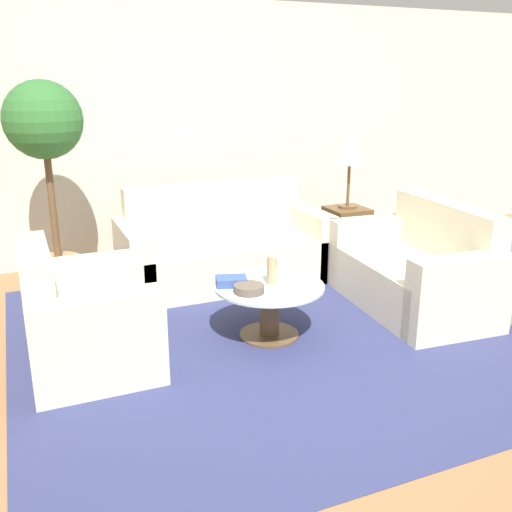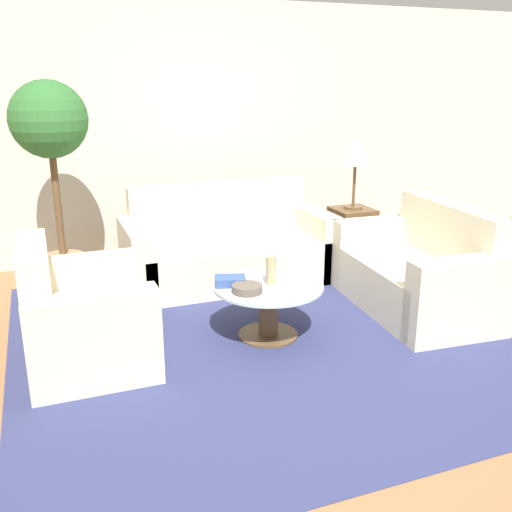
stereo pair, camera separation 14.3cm
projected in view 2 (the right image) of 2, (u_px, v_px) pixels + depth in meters
ground_plane at (313, 381)px, 3.60m from camera, size 14.00×14.00×0.00m
wall_back at (186, 131)px, 5.94m from camera, size 10.00×0.06×2.60m
rug at (268, 335)px, 4.23m from camera, size 3.61×3.45×0.01m
sofa_main at (227, 250)px, 5.36m from camera, size 1.92×0.85×0.88m
armchair at (79, 323)px, 3.77m from camera, size 0.79×0.99×0.85m
loveseat at (421, 275)px, 4.68m from camera, size 0.91×1.51×0.87m
coffee_table at (268, 303)px, 4.16m from camera, size 0.80×0.80×0.40m
side_table at (351, 238)px, 5.73m from camera, size 0.38×0.38×0.60m
table_lamp at (356, 153)px, 5.48m from camera, size 0.30×0.30×0.71m
potted_plant at (51, 145)px, 4.75m from camera, size 0.64×0.64×1.83m
vase at (271, 270)px, 4.11m from camera, size 0.07×0.07×0.21m
bowl at (247, 289)px, 3.97m from camera, size 0.21×0.21×0.06m
book_stack at (230, 281)px, 4.11m from camera, size 0.25×0.20×0.06m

